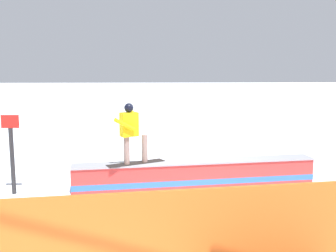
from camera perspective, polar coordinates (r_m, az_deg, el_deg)
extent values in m
plane|color=white|center=(10.03, 4.02, -8.56)|extent=(120.00, 120.00, 0.00)
cube|color=red|center=(9.95, 4.04, -6.91)|extent=(6.06, 1.27, 0.60)
cube|color=#2F66B5|center=(9.99, 4.03, -7.74)|extent=(6.07, 1.28, 0.14)
cube|color=#9597A0|center=(9.87, 4.06, -5.13)|extent=(6.07, 1.33, 0.04)
cube|color=black|center=(9.62, -4.63, -5.33)|extent=(1.41, 0.89, 0.01)
cylinder|color=gray|center=(9.45, -5.96, -3.49)|extent=(0.19, 0.19, 0.66)
cylinder|color=gray|center=(9.64, -3.37, -3.22)|extent=(0.19, 0.19, 0.66)
cube|color=yellow|center=(9.37, -5.62, 0.23)|extent=(0.46, 0.39, 0.57)
sphere|color=black|center=(9.32, -5.66, 2.63)|extent=(0.22, 0.22, 0.22)
cylinder|color=yellow|center=(9.15, -6.26, 0.20)|extent=(0.51, 0.31, 0.34)
cylinder|color=yellow|center=(9.56, -5.46, 0.57)|extent=(0.22, 0.17, 0.56)
cube|color=orange|center=(5.90, 8.66, -14.67)|extent=(12.84, 1.77, 1.29)
cylinder|color=#262628|center=(9.88, -21.48, -4.74)|extent=(0.10, 0.10, 1.56)
cube|color=red|center=(9.72, -21.79, 0.61)|extent=(0.40, 0.04, 0.30)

